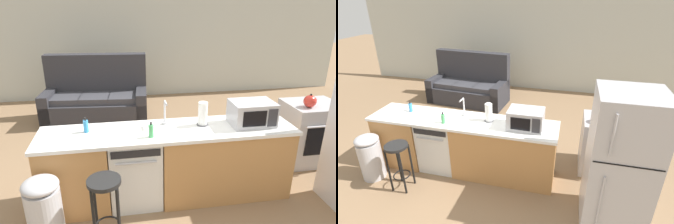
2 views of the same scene
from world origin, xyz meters
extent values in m
plane|color=#896B4C|center=(0.00, 0.00, 0.00)|extent=(24.00, 24.00, 0.00)
cube|color=beige|center=(0.30, 4.20, 1.30)|extent=(10.00, 0.06, 2.60)
cube|color=#B77F47|center=(-0.93, 0.00, 0.43)|extent=(0.75, 0.62, 0.86)
cube|color=#B77F47|center=(0.83, 0.00, 0.43)|extent=(1.55, 0.62, 0.86)
cube|color=white|center=(0.15, 0.00, 0.88)|extent=(2.94, 0.66, 0.04)
cube|color=#49331C|center=(0.15, 0.00, 0.04)|extent=(2.86, 0.56, 0.08)
cube|color=silver|center=(-0.25, 0.00, 0.42)|extent=(0.58, 0.58, 0.84)
cube|color=black|center=(-0.25, -0.30, 0.78)|extent=(0.52, 0.01, 0.08)
cylinder|color=#B2B2B7|center=(-0.25, -0.31, 0.68)|extent=(0.44, 0.02, 0.02)
cube|color=#B7B7BC|center=(2.35, 0.55, 0.42)|extent=(0.76, 0.64, 0.85)
cube|color=black|center=(2.35, 0.22, 0.47)|extent=(0.53, 0.01, 0.43)
cylinder|color=silver|center=(2.35, 0.20, 0.70)|extent=(0.61, 0.03, 0.03)
cube|color=#B7B7BC|center=(2.35, 0.55, 0.88)|extent=(0.76, 0.64, 0.05)
torus|color=black|center=(2.18, 0.42, 0.89)|extent=(0.16, 0.16, 0.01)
torus|color=black|center=(2.52, 0.42, 0.89)|extent=(0.16, 0.16, 0.01)
torus|color=black|center=(2.18, 0.68, 0.89)|extent=(0.16, 0.16, 0.01)
torus|color=black|center=(2.52, 0.68, 0.89)|extent=(0.16, 0.16, 0.01)
cube|color=#B7B7BC|center=(2.35, -0.55, 0.88)|extent=(0.72, 0.70, 1.76)
cylinder|color=#B2B2B7|center=(2.15, -0.92, 1.42)|extent=(0.02, 0.02, 0.47)
cylinder|color=#B2B2B7|center=(2.15, -0.92, 0.55)|extent=(0.02, 0.02, 0.76)
cube|color=black|center=(2.35, -0.90, 1.09)|extent=(0.68, 0.01, 0.01)
cube|color=#B7B7BC|center=(1.14, 0.00, 1.04)|extent=(0.50, 0.36, 0.28)
cube|color=black|center=(1.10, -0.18, 1.04)|extent=(0.27, 0.01, 0.18)
cube|color=#2D2D33|center=(1.31, -0.18, 1.04)|extent=(0.11, 0.01, 0.21)
cylinder|color=silver|center=(0.13, 0.16, 0.92)|extent=(0.07, 0.07, 0.03)
cylinder|color=silver|center=(0.13, 0.16, 1.06)|extent=(0.02, 0.02, 0.26)
cylinder|color=silver|center=(0.13, 0.09, 1.19)|extent=(0.02, 0.14, 0.02)
cylinder|color=#4C4C51|center=(0.56, 0.07, 0.91)|extent=(0.14, 0.14, 0.01)
cylinder|color=white|center=(0.56, 0.07, 1.05)|extent=(0.11, 0.11, 0.27)
cylinder|color=#4CB266|center=(-0.07, -0.16, 0.97)|extent=(0.06, 0.06, 0.14)
cylinder|color=black|center=(-0.07, -0.16, 1.06)|extent=(0.02, 0.02, 0.04)
cylinder|color=#338CCC|center=(-0.77, 0.09, 0.97)|extent=(0.06, 0.06, 0.14)
cylinder|color=black|center=(-0.77, 0.09, 1.06)|extent=(0.02, 0.02, 0.04)
sphere|color=red|center=(2.18, 0.42, 0.99)|extent=(0.17, 0.17, 0.17)
sphere|color=black|center=(2.18, 0.42, 1.08)|extent=(0.03, 0.03, 0.03)
cone|color=red|center=(2.26, 0.42, 1.00)|extent=(0.08, 0.04, 0.06)
cylinder|color=black|center=(-0.57, -0.66, 0.72)|extent=(0.32, 0.32, 0.04)
cylinder|color=black|center=(-0.68, -0.77, 0.35)|extent=(0.03, 0.03, 0.70)
cylinder|color=black|center=(-0.46, -0.77, 0.35)|extent=(0.03, 0.03, 0.70)
cylinder|color=black|center=(-0.68, -0.55, 0.35)|extent=(0.03, 0.03, 0.70)
cylinder|color=black|center=(-0.46, -0.55, 0.35)|extent=(0.03, 0.03, 0.70)
torus|color=black|center=(-0.57, -0.66, 0.22)|extent=(0.25, 0.25, 0.02)
cylinder|color=#B7B7BC|center=(-1.16, -0.55, 0.31)|extent=(0.34, 0.34, 0.62)
ellipsoid|color=#B7B7BC|center=(-1.16, -0.55, 0.67)|extent=(0.35, 0.35, 0.14)
cube|color=#2D2D33|center=(-0.85, 2.70, 0.21)|extent=(2.07, 1.08, 0.42)
cube|color=#2D2D33|center=(-0.82, 3.03, 0.64)|extent=(2.01, 0.42, 1.27)
cube|color=#2D2D33|center=(-1.75, 2.78, 0.31)|extent=(0.28, 0.91, 0.62)
cube|color=#2D2D33|center=(0.04, 2.62, 0.31)|extent=(0.28, 0.91, 0.62)
cube|color=#3B3B41|center=(-1.41, 2.70, 0.48)|extent=(0.61, 0.68, 0.12)
cube|color=#3B3B41|center=(-0.86, 2.65, 0.48)|extent=(0.61, 0.68, 0.12)
cube|color=#3B3B41|center=(-0.31, 2.60, 0.48)|extent=(0.61, 0.68, 0.12)
camera|label=1|loc=(-0.37, -3.08, 2.31)|focal=32.00mm
camera|label=2|loc=(1.69, -3.30, 2.70)|focal=28.00mm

